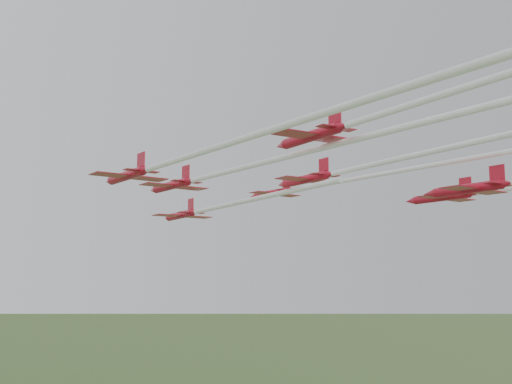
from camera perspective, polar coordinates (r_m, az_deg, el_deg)
jet_lead at (r=95.31m, az=-4.33°, el=-1.54°), size 9.63×48.08×2.83m
jet_row2_left at (r=69.42m, az=-0.55°, el=2.34°), size 8.79×66.02×2.65m
jet_row2_right at (r=89.21m, az=5.63°, el=0.62°), size 8.10×46.40×2.42m
jet_row3_left at (r=51.81m, az=-2.42°, el=4.35°), size 8.02×68.41×2.41m
jet_row3_mid at (r=68.41m, az=10.72°, el=2.50°), size 8.54×52.34×2.53m
jet_row4_left at (r=46.13m, az=18.97°, el=9.08°), size 8.65×66.24×2.47m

